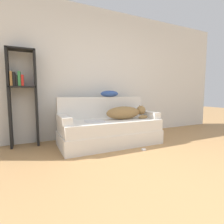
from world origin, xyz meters
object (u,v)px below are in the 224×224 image
at_px(laptop, 95,121).
at_px(couch, 110,132).
at_px(power_adapter, 144,150).
at_px(throw_pillow, 109,94).
at_px(bookshelf, 22,92).
at_px(dog, 126,113).

bearing_deg(laptop, couch, 25.14).
bearing_deg(couch, power_adapter, -59.91).
bearing_deg(throw_pillow, bookshelf, 172.86).
height_order(couch, power_adapter, couch).
distance_m(dog, throw_pillow, 0.55).
distance_m(dog, laptop, 0.64).
bearing_deg(dog, power_adapter, -86.76).
bearing_deg(power_adapter, throw_pillow, 101.50).
xyz_separation_m(laptop, power_adapter, (0.66, -0.51, -0.45)).
distance_m(bookshelf, power_adapter, 2.30).
distance_m(throw_pillow, bookshelf, 1.59).
bearing_deg(bookshelf, throw_pillow, -7.14).
xyz_separation_m(dog, power_adapter, (0.03, -0.53, -0.56)).
relative_size(couch, dog, 2.19).
relative_size(laptop, throw_pillow, 0.97).
bearing_deg(power_adapter, dog, 93.24).
bearing_deg(throw_pillow, power_adapter, -78.50).
xyz_separation_m(couch, dog, (0.31, -0.06, 0.35)).
bearing_deg(couch, bookshelf, 159.39).
height_order(laptop, throw_pillow, throw_pillow).
height_order(dog, throw_pillow, throw_pillow).
relative_size(throw_pillow, power_adapter, 6.53).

